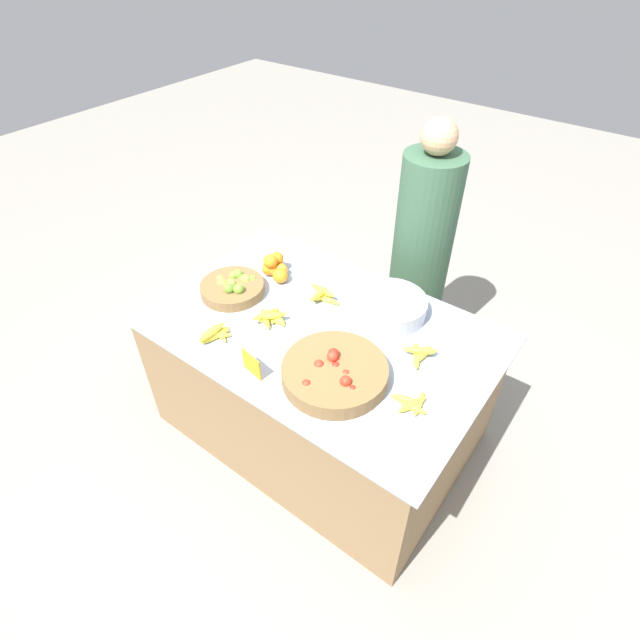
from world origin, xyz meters
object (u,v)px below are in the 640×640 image
at_px(metal_bowl, 390,306).
at_px(price_sign, 251,364).
at_px(lime_bowl, 233,287).
at_px(vendor_person, 420,260).
at_px(tomato_basket, 335,373).

xyz_separation_m(metal_bowl, price_sign, (-0.27, -0.72, 0.01)).
bearing_deg(metal_bowl, lime_bowl, -155.18).
height_order(price_sign, vendor_person, vendor_person).
distance_m(metal_bowl, vendor_person, 0.64).
bearing_deg(metal_bowl, tomato_basket, -85.89).
distance_m(metal_bowl, price_sign, 0.77).
bearing_deg(tomato_basket, lime_bowl, 167.13).
xyz_separation_m(lime_bowl, vendor_person, (0.61, 0.96, -0.10)).
height_order(metal_bowl, price_sign, price_sign).
bearing_deg(tomato_basket, metal_bowl, 94.11).
bearing_deg(price_sign, metal_bowl, 79.53).
bearing_deg(lime_bowl, metal_bowl, 24.82).
relative_size(tomato_basket, vendor_person, 0.30).
xyz_separation_m(tomato_basket, vendor_person, (-0.18, 1.14, -0.10)).
xyz_separation_m(lime_bowl, metal_bowl, (0.75, 0.35, 0.01)).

